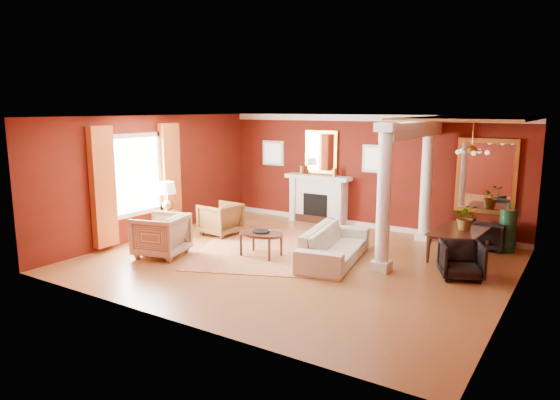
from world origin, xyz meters
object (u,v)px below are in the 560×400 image
Objects in this scene: armchair_stripe at (161,233)px; coffee_table at (261,235)px; dining_table at (461,236)px; armchair_leopard at (220,217)px; side_table at (168,201)px; sofa at (334,239)px.

coffee_table is (1.78, 1.10, -0.02)m from armchair_stripe.
armchair_stripe is 6.24m from dining_table.
side_table reaches higher than armchair_leopard.
dining_table is (5.32, 3.27, -0.02)m from armchair_stripe.
coffee_table is at bearing 98.60° from sofa.
side_table is at bearing -155.59° from armchair_stripe.
side_table is 0.81× the size of dining_table.
armchair_stripe is at bearing -50.86° from side_table.
armchair_stripe is at bearing 8.33° from armchair_leopard.
side_table is 6.62m from dining_table.
armchair_stripe is (-3.23, -1.61, 0.03)m from sofa.
sofa is 2.67m from dining_table.
armchair_stripe is 0.72× the size of side_table.
sofa is at bearing 87.63° from armchair_leopard.
coffee_table is at bearing 68.40° from armchair_leopard.
armchair_leopard is (-3.33, 0.46, -0.03)m from sofa.
armchair_stripe is at bearing -148.18° from coffee_table.
armchair_leopard is at bearing 168.09° from armchair_stripe.
dining_table is (6.26, 2.11, -0.43)m from side_table.
side_table reaches higher than sofa.
dining_table is (5.42, 1.20, 0.03)m from armchair_leopard.
side_table is (-0.94, 1.16, 0.41)m from armchair_stripe.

